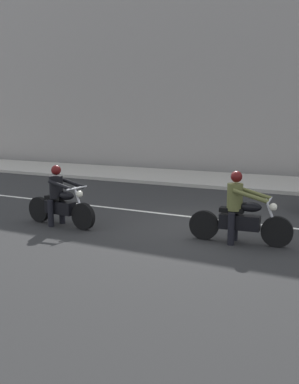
# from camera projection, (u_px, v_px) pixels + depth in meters

# --- Properties ---
(ground_plane) EXTENTS (80.00, 80.00, 0.00)m
(ground_plane) POSITION_uv_depth(u_px,v_px,m) (199.00, 226.00, 10.82)
(ground_plane) COLOR #272727
(sidewalk_slab) EXTENTS (40.00, 4.40, 0.14)m
(sidewalk_slab) POSITION_uv_depth(u_px,v_px,m) (269.00, 183.00, 17.78)
(sidewalk_slab) COLOR #A8A399
(sidewalk_slab) RESTS_ON ground_plane
(building_facade) EXTENTS (40.00, 1.40, 12.21)m
(building_facade) POSITION_uv_depth(u_px,v_px,m) (291.00, 45.00, 19.74)
(building_facade) COLOR gray
(building_facade) RESTS_ON ground_plane
(lane_marking_stripe) EXTENTS (18.00, 0.14, 0.01)m
(lane_marking_stripe) POSITION_uv_depth(u_px,v_px,m) (224.00, 220.00, 11.43)
(lane_marking_stripe) COLOR silver
(lane_marking_stripe) RESTS_ON ground_plane
(motorcycle_with_rider_black_leather) EXTENTS (2.21, 0.70, 1.55)m
(motorcycle_with_rider_black_leather) POSITION_uv_depth(u_px,v_px,m) (60.00, 201.00, 10.80)
(motorcycle_with_rider_black_leather) COLOR black
(motorcycle_with_rider_black_leather) RESTS_ON ground_plane
(motorcycle_with_rider_olive) EXTENTS (2.25, 0.71, 1.59)m
(motorcycle_with_rider_olive) POSITION_uv_depth(u_px,v_px,m) (239.00, 214.00, 9.25)
(motorcycle_with_rider_olive) COLOR black
(motorcycle_with_rider_olive) RESTS_ON ground_plane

